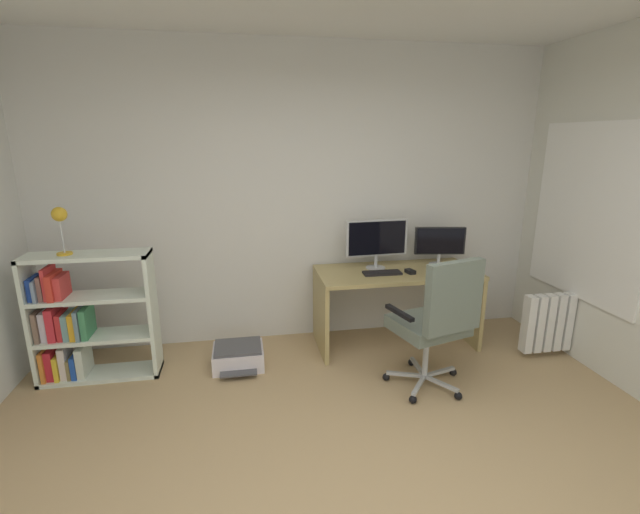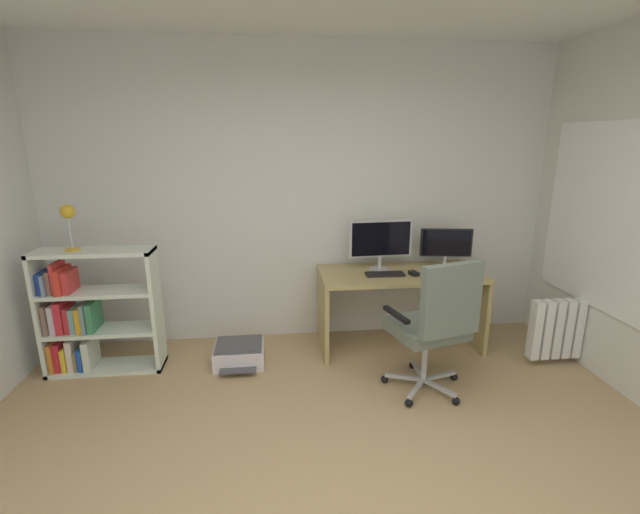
# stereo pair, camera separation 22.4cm
# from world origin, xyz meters

# --- Properties ---
(wall_back) EXTENTS (4.69, 0.10, 2.74)m
(wall_back) POSITION_xyz_m (0.00, 2.49, 1.37)
(wall_back) COLOR silver
(wall_back) RESTS_ON ground
(window_pane) EXTENTS (0.01, 1.15, 1.39)m
(window_pane) POSITION_xyz_m (2.34, 1.59, 1.30)
(window_pane) COLOR white
(window_frame) EXTENTS (0.02, 1.23, 1.47)m
(window_frame) POSITION_xyz_m (2.33, 1.59, 1.30)
(window_frame) COLOR white
(desk) EXTENTS (1.46, 0.67, 0.72)m
(desk) POSITION_xyz_m (0.86, 2.08, 0.53)
(desk) COLOR tan
(desk) RESTS_ON ground
(monitor_main) EXTENTS (0.58, 0.18, 0.46)m
(monitor_main) POSITION_xyz_m (0.69, 2.18, 1.00)
(monitor_main) COLOR #B2B5B7
(monitor_main) RESTS_ON desk
(monitor_secondary) EXTENTS (0.47, 0.18, 0.37)m
(monitor_secondary) POSITION_xyz_m (1.31, 2.18, 0.94)
(monitor_secondary) COLOR #B2B5B7
(monitor_secondary) RESTS_ON desk
(keyboard) EXTENTS (0.34, 0.14, 0.02)m
(keyboard) POSITION_xyz_m (0.69, 2.00, 0.73)
(keyboard) COLOR black
(keyboard) RESTS_ON desk
(computer_mouse) EXTENTS (0.08, 0.11, 0.03)m
(computer_mouse) POSITION_xyz_m (0.95, 1.98, 0.74)
(computer_mouse) COLOR black
(computer_mouse) RESTS_ON desk
(office_chair) EXTENTS (0.65, 0.67, 1.08)m
(office_chair) POSITION_xyz_m (0.88, 1.23, 0.61)
(office_chair) COLOR #B7BABC
(office_chair) RESTS_ON ground
(bookshelf) EXTENTS (0.92, 0.29, 1.04)m
(bookshelf) POSITION_xyz_m (-1.83, 1.92, 0.48)
(bookshelf) COLOR silver
(bookshelf) RESTS_ON ground
(desk_lamp) EXTENTS (0.11, 0.11, 0.37)m
(desk_lamp) POSITION_xyz_m (-1.86, 1.92, 1.31)
(desk_lamp) COLOR gold
(desk_lamp) RESTS_ON bookshelf
(printer) EXTENTS (0.43, 0.44, 0.19)m
(printer) POSITION_xyz_m (-0.61, 1.89, 0.09)
(printer) COLOR white
(printer) RESTS_ON ground
(radiator) EXTENTS (0.74, 0.10, 0.52)m
(radiator) POSITION_xyz_m (2.24, 1.59, 0.32)
(radiator) COLOR white
(radiator) RESTS_ON ground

